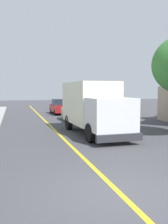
% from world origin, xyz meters
% --- Properties ---
extents(ground_plane, '(120.00, 120.00, 0.00)m').
position_xyz_m(ground_plane, '(0.00, 0.00, 0.00)').
color(ground_plane, '#424247').
extents(centre_line_yellow, '(0.16, 56.00, 0.01)m').
position_xyz_m(centre_line_yellow, '(0.00, 10.00, 0.00)').
color(centre_line_yellow, gold).
rests_on(centre_line_yellow, ground).
extents(box_truck, '(2.64, 7.26, 3.20)m').
position_xyz_m(box_truck, '(2.10, 8.89, 1.77)').
color(box_truck, '#F2EDCC').
rests_on(box_truck, ground).
extents(parked_car_near, '(2.00, 4.48, 1.67)m').
position_xyz_m(parked_car_near, '(2.53, 15.61, 0.79)').
color(parked_car_near, silver).
rests_on(parked_car_near, ground).
extents(parked_car_mid, '(1.86, 4.42, 1.67)m').
position_xyz_m(parked_car_mid, '(2.41, 22.15, 0.79)').
color(parked_car_mid, maroon).
rests_on(parked_car_mid, ground).
extents(parked_van_across, '(1.96, 4.46, 1.67)m').
position_xyz_m(parked_van_across, '(5.20, 15.58, 0.79)').
color(parked_van_across, '#B7B7BC').
rests_on(parked_van_across, ground).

